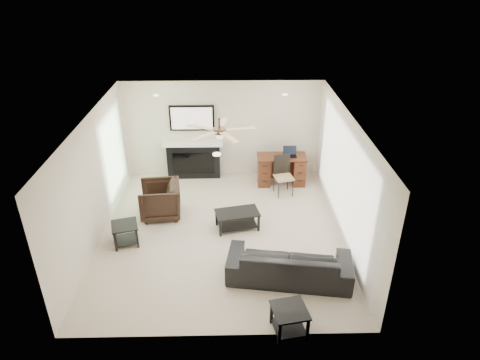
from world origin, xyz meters
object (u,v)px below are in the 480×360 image
(sofa, at_px, (289,263))
(coffee_table, at_px, (237,220))
(fireplace_unit, at_px, (193,143))
(desk, at_px, (281,170))
(armchair, at_px, (160,200))

(sofa, height_order, coffee_table, sofa)
(sofa, distance_m, fireplace_unit, 4.53)
(desk, bearing_deg, fireplace_unit, 169.51)
(fireplace_unit, bearing_deg, armchair, -108.16)
(armchair, distance_m, fireplace_unit, 2.04)
(coffee_table, xyz_separation_m, fireplace_unit, (-1.09, 2.42, 0.75))
(fireplace_unit, distance_m, desk, 2.34)
(fireplace_unit, height_order, desk, fireplace_unit)
(sofa, height_order, armchair, armchair)
(sofa, distance_m, desk, 3.61)
(sofa, distance_m, coffee_table, 1.84)
(armchair, bearing_deg, coffee_table, 66.43)
(armchair, height_order, desk, armchair)
(armchair, bearing_deg, sofa, 44.77)
(armchair, bearing_deg, fireplace_unit, 156.20)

